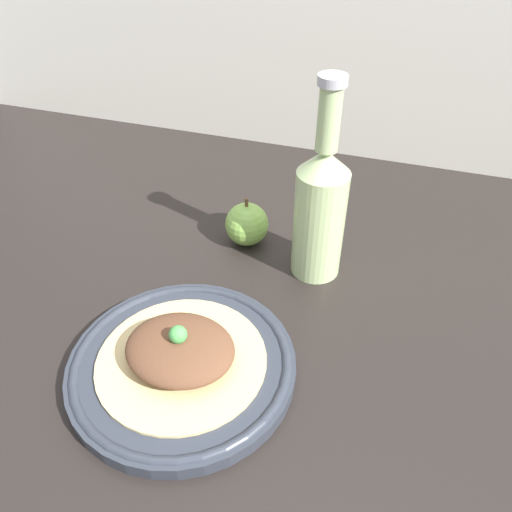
% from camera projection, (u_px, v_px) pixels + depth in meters
% --- Properties ---
extents(ground_plane, '(1.80, 1.10, 0.04)m').
position_uv_depth(ground_plane, '(272.00, 327.00, 0.72)').
color(ground_plane, black).
extents(plate, '(0.29, 0.29, 0.02)m').
position_uv_depth(plate, '(182.00, 365.00, 0.63)').
color(plate, '#2D333D').
rests_on(plate, ground_plane).
extents(plated_food, '(0.21, 0.21, 0.06)m').
position_uv_depth(plated_food, '(180.00, 351.00, 0.61)').
color(plated_food, '#D6BC7F').
rests_on(plated_food, plate).
extents(cider_bottle, '(0.08, 0.08, 0.31)m').
position_uv_depth(cider_bottle, '(320.00, 208.00, 0.72)').
color(cider_bottle, '#B7D18E').
rests_on(cider_bottle, ground_plane).
extents(apple, '(0.07, 0.07, 0.09)m').
position_uv_depth(apple, '(247.00, 224.00, 0.82)').
color(apple, '#84B74C').
rests_on(apple, ground_plane).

